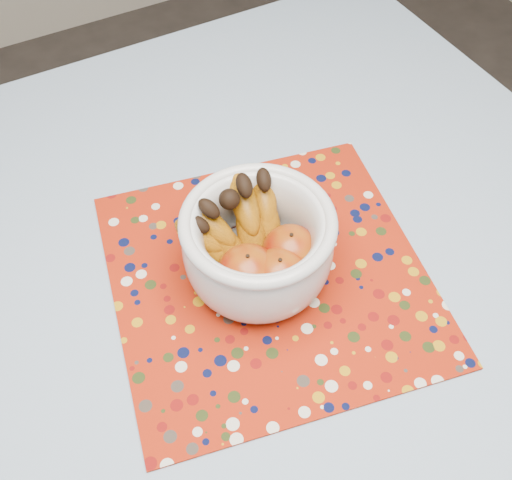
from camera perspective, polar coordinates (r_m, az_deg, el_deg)
table at (r=0.86m, az=-1.70°, el=-11.88°), size 1.20×1.20×0.75m
tablecloth at (r=0.79m, az=-1.84°, el=-9.31°), size 1.32×1.32×0.01m
placemat at (r=0.83m, az=1.20°, el=-3.43°), size 0.50×0.50×0.00m
fruit_bowl at (r=0.78m, az=-0.46°, el=-0.09°), size 0.22×0.21×0.14m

